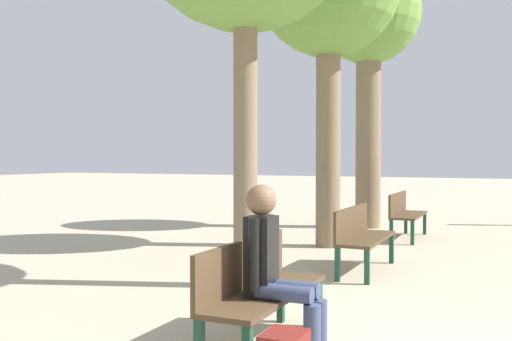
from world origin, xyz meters
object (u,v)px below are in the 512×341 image
(bench_row_0, at_px, (257,285))
(bench_row_1, at_px, (360,233))
(bench_row_2, at_px, (404,211))
(person_seated, at_px, (276,267))
(tree_row_2, at_px, (369,24))

(bench_row_0, distance_m, bench_row_1, 3.36)
(bench_row_2, height_order, person_seated, person_seated)
(bench_row_0, height_order, bench_row_2, same)
(bench_row_0, bearing_deg, person_seated, -35.61)
(person_seated, bearing_deg, bench_row_1, 93.70)
(tree_row_2, bearing_deg, person_seated, -81.45)
(person_seated, bearing_deg, tree_row_2, 98.55)
(bench_row_2, relative_size, person_seated, 1.21)
(bench_row_1, height_order, bench_row_2, same)
(tree_row_2, bearing_deg, bench_row_2, -54.22)
(bench_row_2, bearing_deg, tree_row_2, 125.78)
(person_seated, bearing_deg, bench_row_0, 144.39)
(bench_row_1, height_order, person_seated, person_seated)
(bench_row_2, height_order, tree_row_2, tree_row_2)
(bench_row_1, relative_size, bench_row_2, 1.00)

